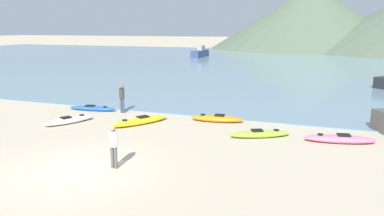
{
  "coord_description": "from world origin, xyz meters",
  "views": [
    {
      "loc": [
        8.04,
        -10.03,
        4.8
      ],
      "look_at": [
        0.91,
        8.77,
        0.5
      ],
      "focal_mm": 35.0,
      "sensor_mm": 36.0,
      "label": 1
    }
  ],
  "objects_px": {
    "kayak_on_sand_4": "(140,121)",
    "person_near_foreground": "(113,144)",
    "kayak_on_sand_1": "(260,134)",
    "kayak_on_sand_2": "(217,118)",
    "moored_boat_1": "(200,53)",
    "person_near_waterline": "(122,97)",
    "kayak_on_sand_5": "(69,120)",
    "kayak_on_sand_0": "(340,139)",
    "kayak_on_sand_3": "(92,108)"
  },
  "relations": [
    {
      "from": "moored_boat_1",
      "to": "person_near_waterline",
      "type": "bearing_deg",
      "value": -76.54
    },
    {
      "from": "kayak_on_sand_3",
      "to": "kayak_on_sand_4",
      "type": "height_order",
      "value": "kayak_on_sand_4"
    },
    {
      "from": "moored_boat_1",
      "to": "person_near_foreground",
      "type": "bearing_deg",
      "value": -73.82
    },
    {
      "from": "kayak_on_sand_4",
      "to": "person_near_waterline",
      "type": "relative_size",
      "value": 1.92
    },
    {
      "from": "kayak_on_sand_1",
      "to": "kayak_on_sand_2",
      "type": "relative_size",
      "value": 0.98
    },
    {
      "from": "kayak_on_sand_0",
      "to": "kayak_on_sand_2",
      "type": "distance_m",
      "value": 6.21
    },
    {
      "from": "kayak_on_sand_0",
      "to": "kayak_on_sand_4",
      "type": "height_order",
      "value": "kayak_on_sand_4"
    },
    {
      "from": "person_near_waterline",
      "to": "moored_boat_1",
      "type": "distance_m",
      "value": 42.3
    },
    {
      "from": "kayak_on_sand_3",
      "to": "kayak_on_sand_2",
      "type": "bearing_deg",
      "value": -0.04
    },
    {
      "from": "kayak_on_sand_4",
      "to": "person_near_waterline",
      "type": "bearing_deg",
      "value": 138.61
    },
    {
      "from": "kayak_on_sand_1",
      "to": "kayak_on_sand_2",
      "type": "bearing_deg",
      "value": 142.48
    },
    {
      "from": "kayak_on_sand_5",
      "to": "person_near_foreground",
      "type": "bearing_deg",
      "value": -39.27
    },
    {
      "from": "kayak_on_sand_0",
      "to": "person_near_foreground",
      "type": "relative_size",
      "value": 1.96
    },
    {
      "from": "kayak_on_sand_0",
      "to": "kayak_on_sand_5",
      "type": "height_order",
      "value": "kayak_on_sand_0"
    },
    {
      "from": "person_near_foreground",
      "to": "moored_boat_1",
      "type": "relative_size",
      "value": 0.26
    },
    {
      "from": "kayak_on_sand_2",
      "to": "kayak_on_sand_1",
      "type": "bearing_deg",
      "value": -37.52
    },
    {
      "from": "kayak_on_sand_2",
      "to": "person_near_foreground",
      "type": "height_order",
      "value": "person_near_foreground"
    },
    {
      "from": "kayak_on_sand_5",
      "to": "person_near_foreground",
      "type": "height_order",
      "value": "person_near_foreground"
    },
    {
      "from": "kayak_on_sand_1",
      "to": "person_near_waterline",
      "type": "distance_m",
      "value": 8.68
    },
    {
      "from": "kayak_on_sand_2",
      "to": "kayak_on_sand_4",
      "type": "relative_size",
      "value": 0.89
    },
    {
      "from": "kayak_on_sand_1",
      "to": "moored_boat_1",
      "type": "xyz_separation_m",
      "value": [
        -18.23,
        43.26,
        0.57
      ]
    },
    {
      "from": "kayak_on_sand_2",
      "to": "person_near_waterline",
      "type": "relative_size",
      "value": 1.71
    },
    {
      "from": "kayak_on_sand_2",
      "to": "moored_boat_1",
      "type": "relative_size",
      "value": 0.48
    },
    {
      "from": "kayak_on_sand_0",
      "to": "person_near_foreground",
      "type": "distance_m",
      "value": 9.53
    },
    {
      "from": "kayak_on_sand_2",
      "to": "moored_boat_1",
      "type": "xyz_separation_m",
      "value": [
        -15.6,
        41.24,
        0.55
      ]
    },
    {
      "from": "kayak_on_sand_3",
      "to": "kayak_on_sand_4",
      "type": "relative_size",
      "value": 0.96
    },
    {
      "from": "kayak_on_sand_0",
      "to": "person_near_waterline",
      "type": "height_order",
      "value": "person_near_waterline"
    },
    {
      "from": "kayak_on_sand_2",
      "to": "kayak_on_sand_3",
      "type": "relative_size",
      "value": 0.93
    },
    {
      "from": "kayak_on_sand_1",
      "to": "kayak_on_sand_2",
      "type": "height_order",
      "value": "kayak_on_sand_2"
    },
    {
      "from": "kayak_on_sand_2",
      "to": "person_near_waterline",
      "type": "distance_m",
      "value": 5.8
    },
    {
      "from": "kayak_on_sand_3",
      "to": "kayak_on_sand_4",
      "type": "bearing_deg",
      "value": -23.88
    },
    {
      "from": "kayak_on_sand_2",
      "to": "kayak_on_sand_3",
      "type": "xyz_separation_m",
      "value": [
        -7.75,
        0.0,
        -0.04
      ]
    },
    {
      "from": "kayak_on_sand_3",
      "to": "person_near_foreground",
      "type": "distance_m",
      "value": 9.95
    },
    {
      "from": "kayak_on_sand_4",
      "to": "person_near_foreground",
      "type": "distance_m",
      "value": 6.18
    },
    {
      "from": "kayak_on_sand_4",
      "to": "person_near_foreground",
      "type": "bearing_deg",
      "value": -69.92
    },
    {
      "from": "moored_boat_1",
      "to": "kayak_on_sand_3",
      "type": "bearing_deg",
      "value": -79.23
    },
    {
      "from": "person_near_foreground",
      "to": "moored_boat_1",
      "type": "distance_m",
      "value": 50.89
    },
    {
      "from": "kayak_on_sand_0",
      "to": "kayak_on_sand_5",
      "type": "xyz_separation_m",
      "value": [
        -13.05,
        -1.35,
        -0.01
      ]
    },
    {
      "from": "kayak_on_sand_0",
      "to": "kayak_on_sand_5",
      "type": "bearing_deg",
      "value": -174.09
    },
    {
      "from": "kayak_on_sand_3",
      "to": "kayak_on_sand_4",
      "type": "xyz_separation_m",
      "value": [
        4.23,
        -1.87,
        0.04
      ]
    },
    {
      "from": "kayak_on_sand_4",
      "to": "person_near_waterline",
      "type": "distance_m",
      "value": 3.07
    },
    {
      "from": "kayak_on_sand_5",
      "to": "kayak_on_sand_1",
      "type": "bearing_deg",
      "value": 5.86
    },
    {
      "from": "kayak_on_sand_3",
      "to": "moored_boat_1",
      "type": "relative_size",
      "value": 0.52
    },
    {
      "from": "kayak_on_sand_5",
      "to": "person_near_foreground",
      "type": "distance_m",
      "value": 7.33
    },
    {
      "from": "kayak_on_sand_2",
      "to": "kayak_on_sand_3",
      "type": "bearing_deg",
      "value": 179.96
    },
    {
      "from": "kayak_on_sand_0",
      "to": "kayak_on_sand_1",
      "type": "xyz_separation_m",
      "value": [
        -3.35,
        -0.36,
        -0.02
      ]
    },
    {
      "from": "kayak_on_sand_2",
      "to": "kayak_on_sand_4",
      "type": "bearing_deg",
      "value": -152.1
    },
    {
      "from": "kayak_on_sand_2",
      "to": "moored_boat_1",
      "type": "height_order",
      "value": "moored_boat_1"
    },
    {
      "from": "kayak_on_sand_2",
      "to": "kayak_on_sand_5",
      "type": "xyz_separation_m",
      "value": [
        -7.06,
        -3.02,
        -0.02
      ]
    },
    {
      "from": "kayak_on_sand_1",
      "to": "kayak_on_sand_4",
      "type": "relative_size",
      "value": 0.87
    }
  ]
}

